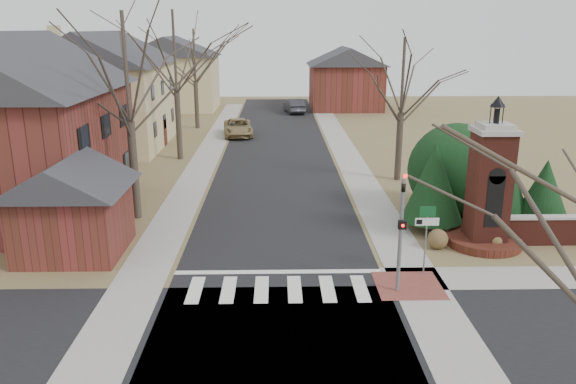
{
  "coord_description": "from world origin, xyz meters",
  "views": [
    {
      "loc": [
        -0.02,
        -17.73,
        9.14
      ],
      "look_at": [
        0.47,
        6.0,
        2.16
      ],
      "focal_mm": 35.0,
      "sensor_mm": 36.0,
      "label": 1
    }
  ],
  "objects_px": {
    "sign_post": "(427,227)",
    "brick_gate_monument": "(488,197)",
    "distant_car": "(294,106)",
    "traffic_signal_pole": "(401,224)",
    "pickup_truck": "(238,128)"
  },
  "relations": [
    {
      "from": "sign_post",
      "to": "distant_car",
      "type": "relative_size",
      "value": 0.57
    },
    {
      "from": "sign_post",
      "to": "pickup_truck",
      "type": "relative_size",
      "value": 0.52
    },
    {
      "from": "sign_post",
      "to": "brick_gate_monument",
      "type": "xyz_separation_m",
      "value": [
        3.41,
        3.01,
        0.22
      ]
    },
    {
      "from": "traffic_signal_pole",
      "to": "pickup_truck",
      "type": "height_order",
      "value": "traffic_signal_pole"
    },
    {
      "from": "brick_gate_monument",
      "to": "pickup_truck",
      "type": "xyz_separation_m",
      "value": [
        -12.4,
        25.98,
        -1.44
      ]
    },
    {
      "from": "distant_car",
      "to": "brick_gate_monument",
      "type": "bearing_deg",
      "value": 90.55
    },
    {
      "from": "brick_gate_monument",
      "to": "pickup_truck",
      "type": "distance_m",
      "value": 28.82
    },
    {
      "from": "sign_post",
      "to": "brick_gate_monument",
      "type": "height_order",
      "value": "brick_gate_monument"
    },
    {
      "from": "brick_gate_monument",
      "to": "distant_car",
      "type": "bearing_deg",
      "value": 100.11
    },
    {
      "from": "sign_post",
      "to": "brick_gate_monument",
      "type": "relative_size",
      "value": 0.42
    },
    {
      "from": "distant_car",
      "to": "pickup_truck",
      "type": "bearing_deg",
      "value": 59.14
    },
    {
      "from": "brick_gate_monument",
      "to": "pickup_truck",
      "type": "height_order",
      "value": "brick_gate_monument"
    },
    {
      "from": "brick_gate_monument",
      "to": "distant_car",
      "type": "distance_m",
      "value": 40.3
    },
    {
      "from": "traffic_signal_pole",
      "to": "sign_post",
      "type": "bearing_deg",
      "value": 47.57
    },
    {
      "from": "brick_gate_monument",
      "to": "pickup_truck",
      "type": "bearing_deg",
      "value": 115.52
    }
  ]
}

